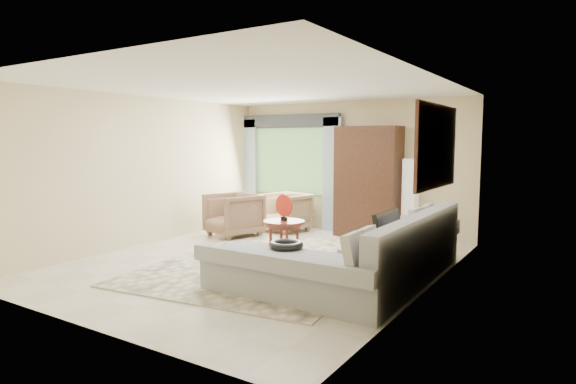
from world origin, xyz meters
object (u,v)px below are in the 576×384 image
Objects in this scene: tv_screen at (388,230)px; armchair_right at (284,212)px; coffee_table at (284,240)px; armoire at (368,182)px; armchair_left at (233,215)px; sectional_sofa at (367,262)px; potted_plant at (265,211)px; floor_lamp at (410,200)px.

armchair_right is at bearing 141.68° from tv_screen.
tv_screen is 4.00m from armchair_right.
coffee_table is at bearing -44.39° from armchair_right.
tv_screen is 3.27m from armoire.
armchair_left is at bearing 149.29° from coffee_table.
coffee_table is 2.46m from armchair_right.
sectional_sofa is 5.53× the size of coffee_table.
potted_plant is (-0.29, 1.47, -0.13)m from armchair_left.
coffee_table is 0.68× the size of armchair_left.
armchair_right is at bearing 139.10° from sectional_sofa.
armchair_left is 3.32m from floor_lamp.
sectional_sofa is at bearing -178.67° from tv_screen.
armoire is (1.63, 0.42, 0.66)m from armchair_right.
sectional_sofa is 1.59m from coffee_table.
floor_lamp is at bearing 45.09° from armchair_left.
sectional_sofa reaches higher than coffee_table.
armoire reaches higher than armchair_right.
coffee_table is (-1.80, 0.41, -0.39)m from tv_screen.
tv_screen is 3.03m from floor_lamp.
potted_plant is 3.30m from floor_lamp.
tv_screen reaches higher than sectional_sofa.
potted_plant is (-3.97, 3.00, -0.43)m from tv_screen.
armchair_left is 2.65m from armoire.
armchair_left is at bearing -154.36° from floor_lamp.
potted_plant is at bearing 140.93° from sectional_sofa.
armoire is at bearing 27.18° from armchair_right.
armoire reaches higher than sectional_sofa.
sectional_sofa is 3.78× the size of armchair_left.
tv_screen is 0.86× the size of armchair_right.
armchair_right is (-3.13, 2.47, -0.33)m from tv_screen.
tv_screen is at bearing -76.66° from floor_lamp.
tv_screen is at bearing -62.58° from armoire.
armchair_right is at bearing -168.88° from floor_lamp.
armchair_right is 2.50m from floor_lamp.
tv_screen is 0.49× the size of floor_lamp.
armchair_left is (-3.68, 1.52, -0.30)m from tv_screen.
tv_screen is 3.99m from armchair_left.
armchair_right is (0.55, 0.95, -0.03)m from armchair_left.
armchair_right is at bearing 79.56° from armchair_left.
potted_plant is 0.39× the size of floor_lamp.
floor_lamp is (2.98, 1.43, 0.33)m from armchair_left.
armchair_left is 0.44× the size of armoire.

